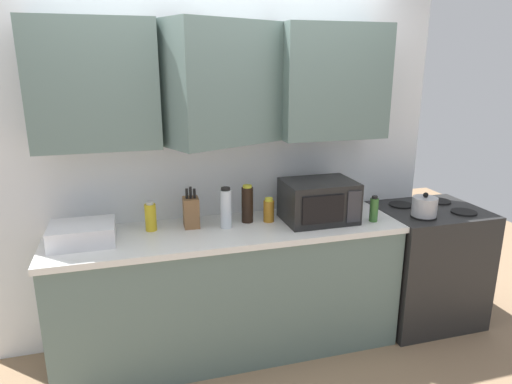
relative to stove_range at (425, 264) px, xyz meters
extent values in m
cube|color=white|center=(-1.54, 0.35, 0.85)|extent=(3.19, 0.06, 2.60)
cube|color=slate|center=(-2.30, 0.16, 1.37)|extent=(0.73, 0.33, 0.75)
cube|color=slate|center=(-1.54, 0.12, 1.37)|extent=(0.80, 0.60, 0.75)
cube|color=slate|center=(-0.78, 0.16, 1.37)|extent=(0.73, 0.33, 0.75)
cube|color=slate|center=(-1.54, 0.02, -0.02)|extent=(2.29, 0.60, 0.86)
cube|color=white|center=(-1.54, 0.02, 0.43)|extent=(2.32, 0.63, 0.04)
cube|color=black|center=(0.00, 0.00, 0.00)|extent=(0.76, 0.64, 0.90)
cylinder|color=black|center=(-0.17, -0.14, 0.45)|extent=(0.18, 0.18, 0.01)
cylinder|color=black|center=(0.17, -0.14, 0.45)|extent=(0.18, 0.18, 0.01)
cylinder|color=black|center=(-0.17, 0.14, 0.45)|extent=(0.18, 0.18, 0.01)
cylinder|color=black|center=(0.17, 0.14, 0.45)|extent=(0.18, 0.18, 0.01)
cylinder|color=#B2B2B7|center=(-0.17, -0.14, 0.53)|extent=(0.17, 0.17, 0.13)
sphere|color=black|center=(-0.17, -0.14, 0.61)|extent=(0.04, 0.04, 0.04)
cube|color=black|center=(-0.91, 0.01, 0.59)|extent=(0.48, 0.36, 0.28)
cube|color=black|center=(-0.96, -0.18, 0.59)|extent=(0.29, 0.01, 0.18)
cube|color=#2D2D33|center=(-0.74, -0.18, 0.59)|extent=(0.10, 0.01, 0.21)
cube|color=silver|center=(-2.45, 0.02, 0.51)|extent=(0.38, 0.30, 0.12)
cube|color=brown|center=(-1.77, 0.12, 0.55)|extent=(0.10, 0.12, 0.20)
cylinder|color=black|center=(-1.80, 0.11, 0.68)|extent=(0.02, 0.02, 0.07)
cylinder|color=black|center=(-1.77, 0.11, 0.69)|extent=(0.02, 0.02, 0.08)
cylinder|color=black|center=(-1.75, 0.11, 0.68)|extent=(0.02, 0.02, 0.06)
cylinder|color=gold|center=(-2.03, 0.13, 0.54)|extent=(0.07, 0.07, 0.18)
cylinder|color=silver|center=(-2.03, 0.13, 0.63)|extent=(0.05, 0.05, 0.02)
cylinder|color=black|center=(-1.39, 0.11, 0.57)|extent=(0.08, 0.08, 0.24)
cylinder|color=yellow|center=(-1.39, 0.11, 0.70)|extent=(0.06, 0.06, 0.02)
cylinder|color=silver|center=(-1.55, 0.04, 0.58)|extent=(0.08, 0.08, 0.26)
cylinder|color=black|center=(-1.55, 0.04, 0.71)|extent=(0.06, 0.06, 0.02)
cylinder|color=#386B2D|center=(-0.55, -0.12, 0.53)|extent=(0.06, 0.06, 0.16)
cylinder|color=black|center=(-0.55, -0.12, 0.62)|extent=(0.04, 0.04, 0.02)
cylinder|color=#AD701E|center=(-1.25, 0.08, 0.52)|extent=(0.07, 0.07, 0.15)
cylinder|color=yellow|center=(-1.25, 0.08, 0.61)|extent=(0.06, 0.06, 0.02)
camera|label=1|loc=(-2.15, -2.74, 1.51)|focal=32.07mm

